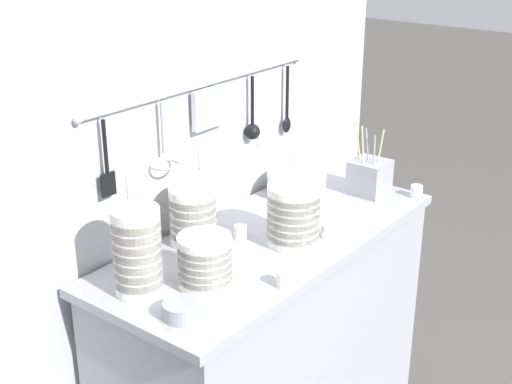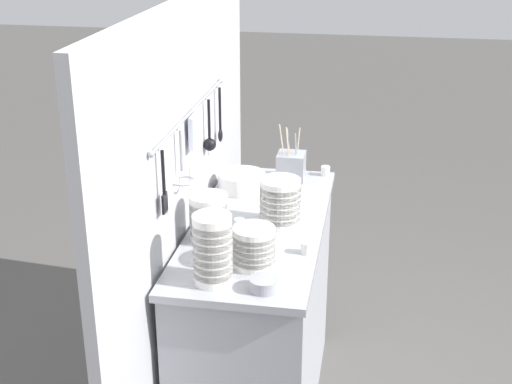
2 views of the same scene
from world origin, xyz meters
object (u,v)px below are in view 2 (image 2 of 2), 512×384
(bowl_stack_nested_right, at_px, (280,202))
(cup_front_right, at_px, (281,207))
(steel_mixing_bowl, at_px, (264,284))
(cup_edge_near, at_px, (298,210))
(cup_by_caddy, at_px, (239,224))
(bowl_stack_wide_centre, at_px, (209,218))
(cup_back_right, at_px, (253,241))
(bowl_stack_short_front, at_px, (254,247))
(plate_stack, at_px, (242,181))
(bowl_stack_back_corner, at_px, (213,249))
(cup_front_left, at_px, (325,171))
(cutlery_caddy, at_px, (291,166))
(cup_back_left, at_px, (307,248))

(bowl_stack_nested_right, bearing_deg, cup_front_right, 6.39)
(steel_mixing_bowl, xyz_separation_m, cup_edge_near, (0.64, -0.04, 0.00))
(cup_edge_near, height_order, cup_by_caddy, same)
(bowl_stack_wide_centre, relative_size, cup_back_right, 4.16)
(bowl_stack_wide_centre, distance_m, cup_back_right, 0.20)
(bowl_stack_short_front, xyz_separation_m, bowl_stack_wide_centre, (0.18, 0.21, 0.02))
(plate_stack, distance_m, cup_edge_near, 0.37)
(bowl_stack_back_corner, xyz_separation_m, cup_edge_near, (0.62, -0.22, -0.10))
(bowl_stack_wide_centre, xyz_separation_m, steel_mixing_bowl, (-0.34, -0.27, -0.07))
(cup_by_caddy, xyz_separation_m, cup_front_right, (0.20, -0.14, 0.00))
(bowl_stack_nested_right, xyz_separation_m, cup_front_left, (0.59, -0.14, -0.08))
(bowl_stack_wide_centre, height_order, plate_stack, bowl_stack_wide_centre)
(bowl_stack_back_corner, bearing_deg, bowl_stack_wide_centre, 16.01)
(plate_stack, xyz_separation_m, cup_back_right, (-0.56, -0.15, -0.02))
(bowl_stack_wide_centre, xyz_separation_m, bowl_stack_nested_right, (0.19, -0.25, 0.00))
(bowl_stack_wide_centre, relative_size, bowl_stack_nested_right, 0.96)
(plate_stack, height_order, cutlery_caddy, cutlery_caddy)
(plate_stack, height_order, cup_front_right, plate_stack)
(cup_front_left, bearing_deg, plate_stack, 124.88)
(cup_front_left, relative_size, cup_by_caddy, 1.00)
(cup_back_left, height_order, cup_edge_near, same)
(bowl_stack_back_corner, distance_m, cup_front_left, 1.15)
(bowl_stack_nested_right, bearing_deg, cup_back_right, 162.34)
(cup_by_caddy, bearing_deg, steel_mixing_bowl, -159.15)
(bowl_stack_nested_right, relative_size, cup_back_left, 4.35)
(bowl_stack_wide_centre, bearing_deg, steel_mixing_bowl, -141.57)
(bowl_stack_back_corner, distance_m, bowl_stack_nested_right, 0.54)
(bowl_stack_wide_centre, xyz_separation_m, cup_front_left, (0.78, -0.39, -0.07))
(bowl_stack_short_front, relative_size, bowl_stack_nested_right, 0.78)
(cutlery_caddy, bearing_deg, cup_back_right, 176.26)
(bowl_stack_short_front, relative_size, bowl_stack_wide_centre, 0.81)
(bowl_stack_back_corner, xyz_separation_m, steel_mixing_bowl, (-0.02, -0.18, -0.10))
(bowl_stack_wide_centre, bearing_deg, bowl_stack_back_corner, -163.99)
(cup_by_caddy, relative_size, cup_front_right, 1.00)
(bowl_stack_back_corner, distance_m, bowl_stack_wide_centre, 0.34)
(bowl_stack_wide_centre, height_order, cup_by_caddy, bowl_stack_wide_centre)
(cup_front_left, distance_m, cup_front_right, 0.49)
(bowl_stack_nested_right, xyz_separation_m, cup_back_left, (-0.24, -0.14, -0.08))
(bowl_stack_nested_right, bearing_deg, cup_by_caddy, 115.68)
(bowl_stack_back_corner, bearing_deg, cutlery_caddy, -7.56)
(bowl_stack_short_front, bearing_deg, plate_stack, 14.52)
(cup_back_left, relative_size, cup_by_caddy, 1.00)
(cup_by_caddy, bearing_deg, cup_back_left, -119.68)
(bowl_stack_nested_right, distance_m, cup_edge_near, 0.14)
(cup_edge_near, distance_m, cup_back_right, 0.35)
(bowl_stack_short_front, xyz_separation_m, cup_front_left, (0.96, -0.18, -0.05))
(cup_edge_near, distance_m, cup_by_caddy, 0.28)
(cup_front_left, relative_size, cup_front_right, 1.00)
(bowl_stack_back_corner, height_order, plate_stack, bowl_stack_back_corner)
(bowl_stack_short_front, height_order, plate_stack, bowl_stack_short_front)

